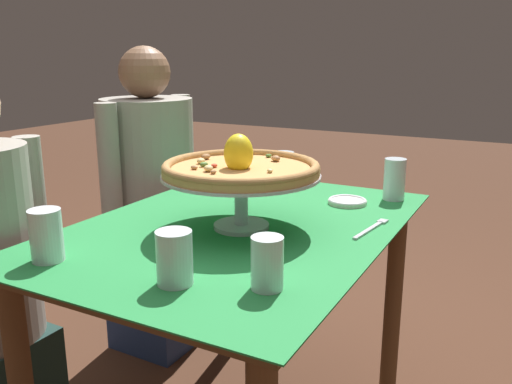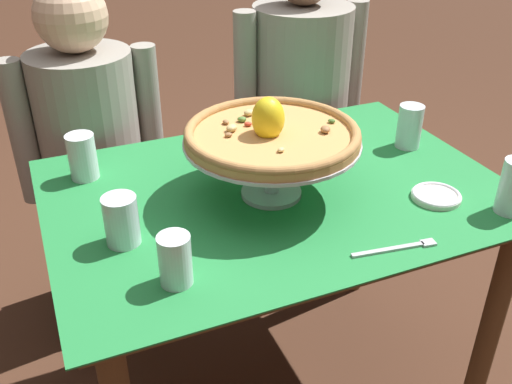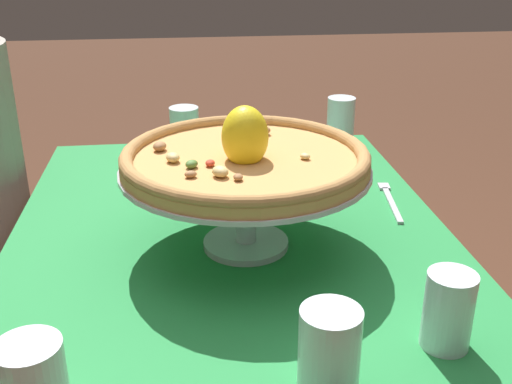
% 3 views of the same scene
% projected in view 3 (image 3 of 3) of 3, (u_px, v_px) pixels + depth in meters
% --- Properties ---
extents(dining_table, '(1.18, 0.84, 0.75)m').
position_uv_depth(dining_table, '(234.00, 295.00, 1.20)').
color(dining_table, brown).
rests_on(dining_table, ground).
extents(pizza_stand, '(0.44, 0.44, 0.15)m').
position_uv_depth(pizza_stand, '(245.00, 184.00, 1.08)').
color(pizza_stand, '#B7B7C1').
rests_on(pizza_stand, dining_table).
extents(pizza, '(0.43, 0.43, 0.11)m').
position_uv_depth(pizza, '(245.00, 156.00, 1.06)').
color(pizza, tan).
rests_on(pizza, pizza_stand).
extents(water_glass_front_left, '(0.07, 0.07, 0.11)m').
position_uv_depth(water_glass_front_left, '(448.00, 315.00, 0.85)').
color(water_glass_front_left, silver).
rests_on(water_glass_front_left, dining_table).
extents(water_glass_side_right, '(0.07, 0.07, 0.13)m').
position_uv_depth(water_glass_side_right, '(185.00, 136.00, 1.55)').
color(water_glass_side_right, silver).
rests_on(water_glass_side_right, dining_table).
extents(water_glass_side_left, '(0.08, 0.08, 0.12)m').
position_uv_depth(water_glass_side_left, '(329.00, 357.00, 0.76)').
color(water_glass_side_left, silver).
rests_on(water_glass_side_left, dining_table).
extents(water_glass_front_right, '(0.07, 0.07, 0.14)m').
position_uv_depth(water_glass_front_right, '(340.00, 128.00, 1.60)').
color(water_glass_front_right, silver).
rests_on(water_glass_front_right, dining_table).
extents(side_plate, '(0.12, 0.12, 0.02)m').
position_uv_depth(side_plate, '(304.00, 165.00, 1.50)').
color(side_plate, silver).
rests_on(side_plate, dining_table).
extents(dinner_fork, '(0.20, 0.04, 0.01)m').
position_uv_depth(dinner_fork, '(390.00, 200.00, 1.32)').
color(dinner_fork, '#B7B7C1').
rests_on(dinner_fork, dining_table).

